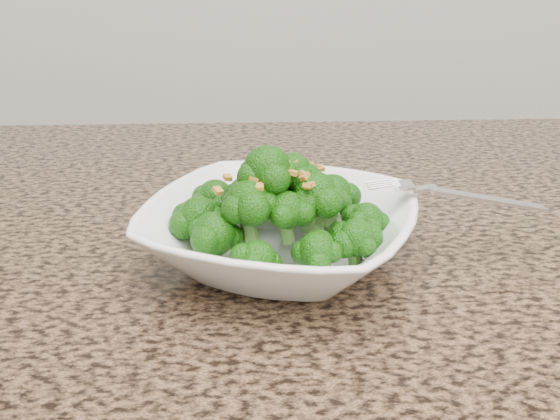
{
  "coord_description": "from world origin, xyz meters",
  "views": [
    {
      "loc": [
        -0.16,
        -0.19,
        1.17
      ],
      "look_at": [
        -0.13,
        0.35,
        0.95
      ],
      "focal_mm": 45.0,
      "sensor_mm": 36.0,
      "label": 1
    }
  ],
  "objects": [
    {
      "name": "fork",
      "position": [
        -0.0,
        0.37,
        0.96
      ],
      "size": [
        0.18,
        0.04,
        0.01
      ],
      "primitive_type": null,
      "rotation": [
        0.0,
        0.0,
        0.06
      ],
      "color": "silver",
      "rests_on": "bowl"
    },
    {
      "name": "garlic_topping",
      "position": [
        -0.13,
        0.35,
        1.03
      ],
      "size": [
        0.12,
        0.12,
        0.01
      ],
      "primitive_type": null,
      "color": "gold",
      "rests_on": "broccoli_pile"
    },
    {
      "name": "bowl",
      "position": [
        -0.13,
        0.35,
        0.93
      ],
      "size": [
        0.29,
        0.29,
        0.06
      ],
      "primitive_type": "imported",
      "rotation": [
        0.0,
        0.0,
        -0.37
      ],
      "color": "white",
      "rests_on": "granite_counter"
    },
    {
      "name": "broccoli_pile",
      "position": [
        -0.13,
        0.35,
        0.99
      ],
      "size": [
        0.2,
        0.2,
        0.07
      ],
      "primitive_type": null,
      "color": "#185B0A",
      "rests_on": "bowl"
    },
    {
      "name": "granite_counter",
      "position": [
        0.0,
        0.3,
        0.89
      ],
      "size": [
        1.64,
        1.04,
        0.03
      ],
      "primitive_type": "cube",
      "color": "brown",
      "rests_on": "cabinet"
    }
  ]
}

